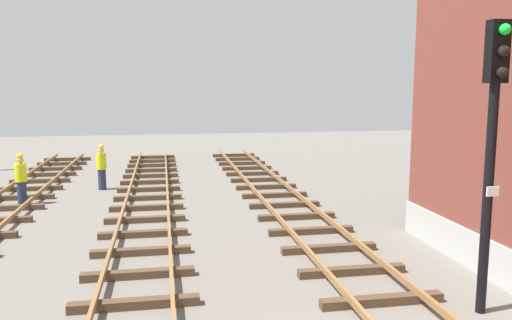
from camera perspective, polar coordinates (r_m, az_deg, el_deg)
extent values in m
cube|color=#4C3826|center=(10.78, 13.70, -14.80)|extent=(2.50, 0.24, 0.18)
cube|color=#4C3826|center=(12.20, 10.50, -11.92)|extent=(2.50, 0.24, 0.18)
cube|color=#4C3826|center=(13.67, 8.02, -9.62)|extent=(2.50, 0.24, 0.18)
cube|color=#4C3826|center=(15.19, 6.06, -7.76)|extent=(2.50, 0.24, 0.18)
cube|color=#4C3826|center=(16.72, 4.47, -6.24)|extent=(2.50, 0.24, 0.18)
cube|color=#4C3826|center=(18.28, 3.15, -4.97)|extent=(2.50, 0.24, 0.18)
cube|color=#4C3826|center=(19.86, 2.05, -3.89)|extent=(2.50, 0.24, 0.18)
cube|color=#4C3826|center=(21.45, 1.11, -2.98)|extent=(2.50, 0.24, 0.18)
cube|color=#4C3826|center=(23.04, 0.30, -2.19)|extent=(2.50, 0.24, 0.18)
cube|color=#4C3826|center=(24.65, -0.40, -1.50)|extent=(2.50, 0.24, 0.18)
cube|color=#4C3826|center=(26.26, -1.02, -0.90)|extent=(2.50, 0.24, 0.18)
cube|color=#4C3826|center=(27.87, -1.56, -0.36)|extent=(2.50, 0.24, 0.18)
cube|color=#4C3826|center=(29.49, -2.04, 0.11)|extent=(2.50, 0.24, 0.18)
cube|color=#4C3826|center=(31.12, -2.48, 0.54)|extent=(2.50, 0.24, 0.18)
cube|color=#4C3826|center=(10.61, -13.22, -15.17)|extent=(2.50, 0.24, 0.18)
cube|color=#4C3826|center=(12.10, -12.83, -12.16)|extent=(2.50, 0.24, 0.18)
cube|color=#4C3826|center=(13.61, -12.53, -9.82)|extent=(2.50, 0.24, 0.18)
cube|color=#4C3826|center=(15.15, -12.29, -7.95)|extent=(2.50, 0.24, 0.18)
cube|color=#4C3826|center=(16.69, -12.11, -6.43)|extent=(2.50, 0.24, 0.18)
cube|color=#4C3826|center=(18.25, -11.95, -5.16)|extent=(2.50, 0.24, 0.18)
cube|color=#4C3826|center=(19.81, -11.82, -4.10)|extent=(2.50, 0.24, 0.18)
cube|color=#4C3826|center=(21.38, -11.71, -3.18)|extent=(2.50, 0.24, 0.18)
cube|color=#4C3826|center=(22.96, -11.61, -2.40)|extent=(2.50, 0.24, 0.18)
cube|color=#4C3826|center=(24.53, -11.52, -1.71)|extent=(2.50, 0.24, 0.18)
cube|color=#4C3826|center=(26.12, -11.45, -1.11)|extent=(2.50, 0.24, 0.18)
cube|color=#4C3826|center=(27.70, -11.39, -0.58)|extent=(2.50, 0.24, 0.18)
cube|color=#4C3826|center=(29.29, -11.33, -0.10)|extent=(2.50, 0.24, 0.18)
cube|color=#4C3826|center=(30.87, -11.28, 0.32)|extent=(2.50, 0.24, 0.18)
cube|color=#4C3826|center=(19.77, -25.86, -4.79)|extent=(2.50, 0.24, 0.18)
cube|color=#4C3826|center=(21.38, -24.64, -3.77)|extent=(2.50, 0.24, 0.18)
cube|color=#4C3826|center=(23.01, -23.59, -2.90)|extent=(2.50, 0.24, 0.18)
cube|color=#4C3826|center=(24.65, -22.69, -2.15)|extent=(2.50, 0.24, 0.18)
cube|color=#4C3826|center=(26.30, -21.90, -1.48)|extent=(2.50, 0.24, 0.18)
cube|color=#4C3826|center=(27.95, -21.20, -0.90)|extent=(2.50, 0.24, 0.18)
cube|color=#4C3826|center=(29.61, -20.58, -0.38)|extent=(2.50, 0.24, 0.18)
cube|color=#4C3826|center=(31.28, -20.03, 0.08)|extent=(2.50, 0.24, 0.18)
cylinder|color=black|center=(10.45, 24.12, -4.18)|extent=(0.18, 0.18, 4.30)
cube|color=black|center=(10.25, 25.03, 10.76)|extent=(0.36, 0.24, 1.10)
sphere|color=#19E53F|center=(10.13, 25.75, 12.84)|extent=(0.20, 0.20, 0.20)
sphere|color=black|center=(10.10, 25.62, 10.77)|extent=(0.20, 0.20, 0.20)
sphere|color=black|center=(10.08, 25.49, 8.69)|extent=(0.20, 0.20, 0.20)
cube|color=white|center=(10.29, 24.63, -3.16)|extent=(0.24, 0.03, 0.18)
cylinder|color=#262D4C|center=(20.40, -24.36, -3.35)|extent=(0.32, 0.32, 0.85)
cylinder|color=yellow|center=(20.28, -24.49, -1.27)|extent=(0.40, 0.40, 0.65)
sphere|color=tan|center=(20.21, -24.57, -0.02)|extent=(0.24, 0.24, 0.24)
sphere|color=yellow|center=(20.19, -24.59, 0.37)|extent=(0.22, 0.22, 0.22)
cylinder|color=#262D4C|center=(22.20, -16.60, -2.06)|extent=(0.32, 0.32, 0.85)
cylinder|color=yellow|center=(22.09, -16.68, -0.14)|extent=(0.40, 0.40, 0.65)
sphere|color=tan|center=(22.03, -16.72, 1.00)|extent=(0.24, 0.24, 0.24)
sphere|color=yellow|center=(22.01, -16.74, 1.36)|extent=(0.22, 0.22, 0.22)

